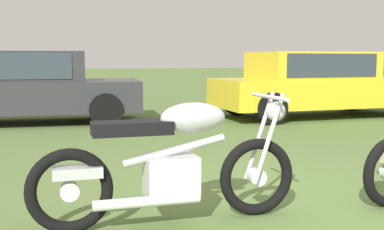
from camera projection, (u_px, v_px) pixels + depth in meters
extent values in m
plane|color=#567038|center=(303.00, 201.00, 4.37)|extent=(120.00, 120.00, 0.00)
torus|color=black|center=(257.00, 177.00, 3.95)|extent=(0.65, 0.15, 0.64)
torus|color=black|center=(70.00, 191.00, 3.53)|extent=(0.65, 0.15, 0.64)
cylinder|color=silver|center=(257.00, 177.00, 3.95)|extent=(0.15, 0.11, 0.14)
cylinder|color=silver|center=(70.00, 191.00, 3.53)|extent=(0.15, 0.11, 0.14)
cylinder|color=silver|center=(259.00, 135.00, 4.02)|extent=(0.27, 0.06, 0.73)
cylinder|color=silver|center=(269.00, 139.00, 3.84)|extent=(0.27, 0.06, 0.73)
cube|color=silver|center=(171.00, 176.00, 3.74)|extent=(0.43, 0.34, 0.32)
cylinder|color=#B7BABF|center=(175.00, 151.00, 3.72)|extent=(0.82, 0.14, 0.23)
ellipsoid|color=#B7BABF|center=(193.00, 118.00, 3.74)|extent=(0.54, 0.31, 0.24)
cube|color=black|center=(132.00, 128.00, 3.61)|extent=(0.62, 0.30, 0.10)
cube|color=#B7BABF|center=(77.00, 172.00, 3.53)|extent=(0.38, 0.22, 0.08)
cylinder|color=silver|center=(269.00, 97.00, 3.90)|extent=(0.10, 0.64, 0.03)
sphere|color=silver|center=(276.00, 111.00, 3.93)|extent=(0.18, 0.18, 0.16)
cylinder|color=silver|center=(147.00, 202.00, 3.54)|extent=(0.80, 0.16, 0.08)
cube|color=#2D2D33|center=(26.00, 96.00, 9.51)|extent=(4.52, 1.88, 0.60)
cube|color=#2D2D33|center=(3.00, 67.00, 9.36)|extent=(3.18, 1.66, 0.60)
cube|color=#2D3842|center=(3.00, 66.00, 9.36)|extent=(2.71, 1.68, 0.48)
cylinder|color=black|center=(103.00, 102.00, 10.65)|extent=(0.65, 0.24, 0.64)
cylinder|color=black|center=(106.00, 110.00, 9.09)|extent=(0.65, 0.24, 0.64)
cube|color=gold|center=(316.00, 92.00, 10.66)|extent=(4.69, 2.38, 0.60)
cube|color=gold|center=(311.00, 66.00, 10.55)|extent=(2.66, 1.95, 0.60)
cube|color=#2D3842|center=(311.00, 65.00, 10.54)|extent=(2.29, 1.94, 0.48)
cylinder|color=black|center=(351.00, 98.00, 11.97)|extent=(0.66, 0.30, 0.64)
cylinder|color=black|center=(236.00, 101.00, 11.03)|extent=(0.66, 0.30, 0.64)
cylinder|color=black|center=(271.00, 108.00, 9.40)|extent=(0.66, 0.30, 0.64)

